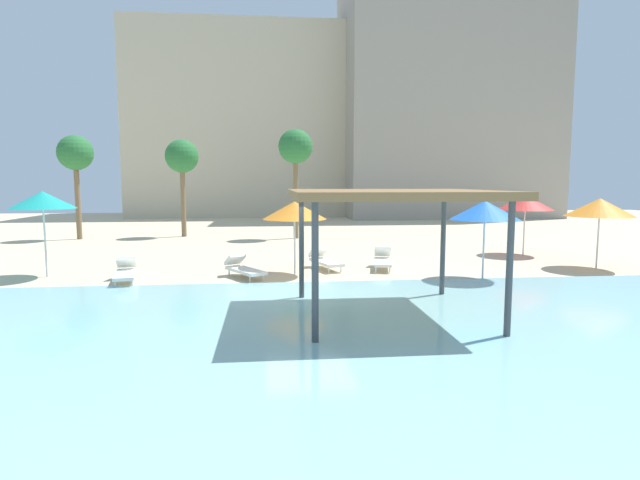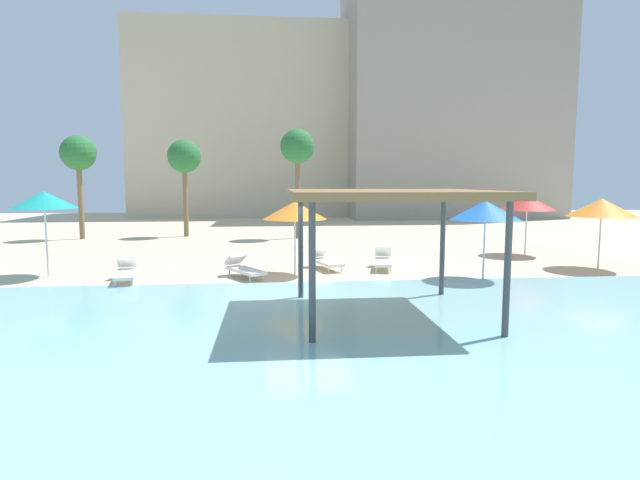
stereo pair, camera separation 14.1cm
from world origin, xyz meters
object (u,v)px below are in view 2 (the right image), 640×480
lounge_chair_0 (325,260)px  lounge_chair_1 (126,271)px  beach_umbrella_orange_1 (295,210)px  beach_umbrella_red_2 (527,203)px  beach_umbrella_orange_0 (602,208)px  palm_tree_2 (78,155)px  lounge_chair_3 (243,268)px  palm_tree_1 (184,158)px  shade_pavilion (390,198)px  lounge_chair_2 (383,260)px  beach_umbrella_blue_3 (485,210)px  palm_tree_0 (297,149)px  beach_umbrella_teal_4 (44,200)px

lounge_chair_0 → lounge_chair_1: size_ratio=1.01×
beach_umbrella_orange_1 → lounge_chair_1: size_ratio=1.27×
beach_umbrella_red_2 → lounge_chair_1: size_ratio=1.32×
beach_umbrella_orange_0 → palm_tree_2: bearing=151.7°
lounge_chair_3 → palm_tree_1: palm_tree_1 is taller
beach_umbrella_orange_0 → lounge_chair_0: (-9.92, 0.94, -1.91)m
beach_umbrella_red_2 → lounge_chair_0: beach_umbrella_red_2 is taller
shade_pavilion → lounge_chair_2: 7.07m
beach_umbrella_blue_3 → lounge_chair_0: bearing=152.7°
palm_tree_1 → lounge_chair_3: bearing=-73.3°
palm_tree_1 → palm_tree_0: bearing=-14.2°
lounge_chair_2 → palm_tree_1: size_ratio=0.36×
lounge_chair_0 → lounge_chair_2: size_ratio=1.00×
lounge_chair_1 → palm_tree_0: palm_tree_0 is taller
lounge_chair_1 → beach_umbrella_red_2: bearing=95.3°
beach_umbrella_orange_1 → beach_umbrella_blue_3: beach_umbrella_blue_3 is taller
beach_umbrella_blue_3 → lounge_chair_0: (-4.90, 2.53, -1.92)m
beach_umbrella_red_2 → beach_umbrella_teal_4: 18.74m
beach_umbrella_red_2 → palm_tree_0: bearing=141.5°
shade_pavilion → lounge_chair_0: (-0.81, 6.65, -2.47)m
beach_umbrella_orange_1 → beach_umbrella_blue_3: bearing=-13.9°
beach_umbrella_orange_0 → beach_umbrella_red_2: size_ratio=0.99×
beach_umbrella_blue_3 → lounge_chair_3: (-7.77, 1.07, -1.92)m
beach_umbrella_orange_1 → lounge_chair_3: (-1.73, -0.43, -1.87)m
lounge_chair_3 → shade_pavilion: bearing=4.5°
lounge_chair_3 → palm_tree_1: 14.59m
beach_umbrella_orange_0 → beach_umbrella_blue_3: beach_umbrella_orange_0 is taller
shade_pavilion → beach_umbrella_blue_3: (4.09, 4.13, -0.54)m
lounge_chair_1 → palm_tree_0: bearing=142.3°
beach_umbrella_teal_4 → lounge_chair_0: (9.40, 0.61, -2.23)m
beach_umbrella_teal_4 → palm_tree_1: size_ratio=0.51×
beach_umbrella_orange_0 → lounge_chair_1: 16.59m
beach_umbrella_teal_4 → lounge_chair_3: 6.95m
palm_tree_0 → palm_tree_1: size_ratio=1.09×
palm_tree_0 → beach_umbrella_orange_1: bearing=-93.4°
lounge_chair_3 → palm_tree_2: size_ratio=0.34×
lounge_chair_1 → lounge_chair_3: size_ratio=1.02×
beach_umbrella_teal_4 → lounge_chair_3: bearing=-7.4°
beach_umbrella_teal_4 → lounge_chair_0: bearing=3.7°
beach_umbrella_blue_3 → lounge_chair_2: (-2.78, 2.37, -1.92)m
palm_tree_0 → beach_umbrella_orange_0: bearing=-47.3°
shade_pavilion → lounge_chair_0: shade_pavilion is taller
lounge_chair_3 → palm_tree_0: bearing=137.6°
palm_tree_1 → palm_tree_2: 5.61m
beach_umbrella_orange_0 → beach_umbrella_teal_4: size_ratio=0.90×
beach_umbrella_orange_1 → palm_tree_2: 16.75m
beach_umbrella_blue_3 → lounge_chair_3: bearing=172.2°
lounge_chair_1 → lounge_chair_3: bearing=84.2°
lounge_chair_0 → lounge_chair_1: bearing=-92.6°
shade_pavilion → beach_umbrella_teal_4: shade_pavilion is taller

